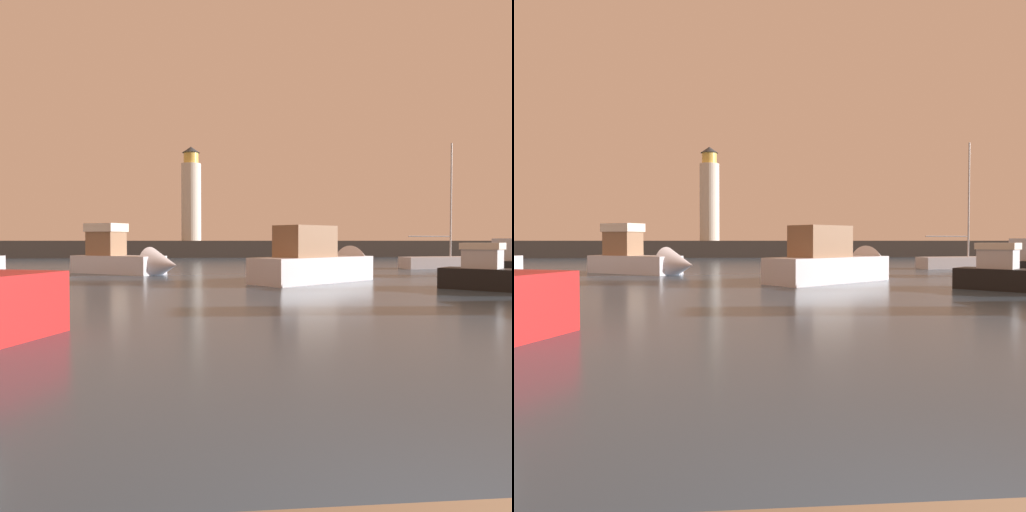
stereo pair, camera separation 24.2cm
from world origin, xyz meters
TOP-DOWN VIEW (x-y plane):
  - ground_plane at (0.00, 29.94)m, footprint 220.00×220.00m
  - breakwater at (0.00, 59.88)m, footprint 76.43×5.60m
  - lighthouse at (-3.87, 59.88)m, footprint 2.34×2.34m
  - motorboat_3 at (3.79, 22.61)m, footprint 7.89×6.73m
  - motorboat_5 at (-6.74, 29.05)m, footprint 7.22×5.75m
  - sailboat_moored at (14.86, 33.18)m, footprint 6.29×2.58m

SIDE VIEW (x-z plane):
  - ground_plane at x=0.00m, z-range 0.00..0.00m
  - sailboat_moored at x=14.86m, z-range -4.01..4.97m
  - motorboat_5 at x=-6.74m, z-range -0.84..2.63m
  - motorboat_3 at x=3.79m, z-range -0.66..2.45m
  - breakwater at x=0.00m, z-range 0.00..1.98m
  - lighthouse at x=-3.87m, z-range 1.68..12.90m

